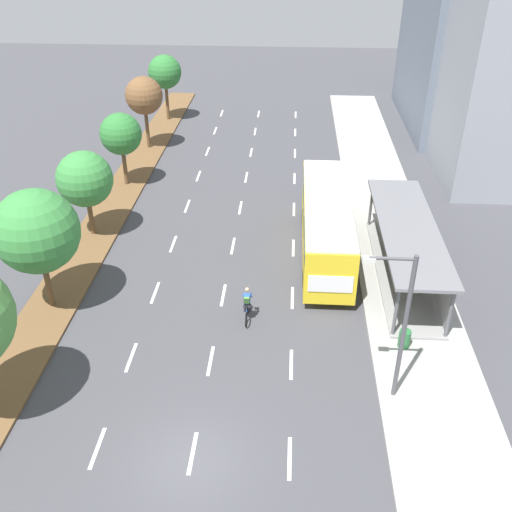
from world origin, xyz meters
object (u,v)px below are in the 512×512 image
trash_bin (404,339)px  median_tree_second (36,231)px  median_tree_third (85,179)px  bus (326,220)px  median_tree_farthest (165,72)px  median_tree_fifth (144,96)px  cyclist (247,305)px  bus_shelter (411,246)px  streetlight (401,320)px  median_tree_fourth (121,134)px

trash_bin → median_tree_second: bearing=172.7°
median_tree_third → bus: bearing=-5.0°
median_tree_third → median_tree_farthest: 21.53m
median_tree_second → median_tree_fifth: median_tree_second is taller
cyclist → median_tree_farthest: size_ratio=0.32×
bus_shelter → median_tree_second: median_tree_second is taller
median_tree_third → bus_shelter: bearing=-10.5°
cyclist → bus_shelter: bearing=27.4°
median_tree_farthest → streetlight: 37.20m
trash_bin → median_tree_fifth: bearing=125.3°
median_tree_fourth → trash_bin: (16.72, -16.48, -3.15)m
median_tree_fourth → trash_bin: bearing=-44.6°
median_tree_fourth → median_tree_fifth: bearing=90.3°
median_tree_fifth → median_tree_fourth: bearing=-89.7°
median_tree_second → trash_bin: median_tree_second is taller
median_tree_second → streetlight: size_ratio=0.93×
cyclist → trash_bin: bearing=-13.8°
median_tree_second → cyclist: bearing=-2.3°
median_tree_fifth → median_tree_farthest: 7.17m
bus_shelter → trash_bin: (-1.08, -5.97, -1.29)m
median_tree_third → trash_bin: 19.53m
median_tree_fifth → trash_bin: median_tree_fifth is taller
median_tree_fifth → streetlight: 30.93m
bus_shelter → bus: (-4.28, 2.13, 0.20)m
median_tree_third → median_tree_farthest: bearing=89.1°
bus_shelter → streetlight: streetlight is taller
bus_shelter → median_tree_farthest: bearing=125.4°
median_tree_third → trash_bin: size_ratio=6.01×
bus_shelter → median_tree_fifth: (-17.84, 17.67, 2.40)m
median_tree_fourth → median_tree_fifth: size_ratio=0.89×
median_tree_fourth → median_tree_fifth: (-0.04, 7.17, 0.55)m
bus_shelter → median_tree_third: size_ratio=2.23×
bus → median_tree_third: bearing=175.0°
bus → trash_bin: (3.20, -8.10, -1.49)m
median_tree_third → median_tree_fifth: (0.14, 14.34, 0.66)m
trash_bin → cyclist: bearing=166.2°
cyclist → median_tree_fourth: size_ratio=0.36×
bus → cyclist: bus is taller
median_tree_farthest → streetlight: streetlight is taller
median_tree_fourth → bus_shelter: bearing=-30.5°
median_tree_fourth → median_tree_fifth: 7.19m
bus_shelter → cyclist: bearing=-152.6°
median_tree_third → median_tree_farthest: median_tree_farthest is taller
median_tree_fifth → trash_bin: 29.22m
median_tree_fourth → cyclist: bearing=-56.8°
median_tree_third → trash_bin: (16.90, -9.31, -3.04)m
bus_shelter → streetlight: (-2.11, -8.96, 2.02)m
median_tree_farthest → trash_bin: bearing=-61.7°
bus → median_tree_farthest: median_tree_farthest is taller
median_tree_second → median_tree_third: median_tree_second is taller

